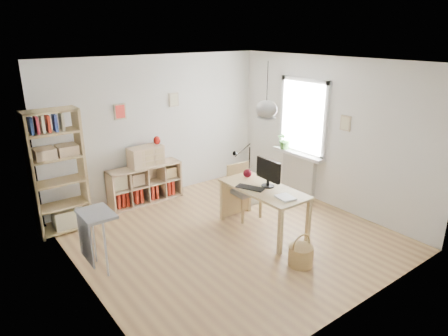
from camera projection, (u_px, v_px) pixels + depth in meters
ground at (230, 236)px, 6.37m from camera, size 4.50×4.50×0.00m
room_shell at (266, 109)px, 5.91m from camera, size 4.50×4.50×4.50m
window_unit at (304, 117)px, 7.58m from camera, size 0.07×1.16×1.46m
radiator at (299, 174)px, 7.94m from camera, size 0.10×0.80×0.80m
windowsill at (298, 154)px, 7.77m from camera, size 0.22×1.20×0.06m
desk at (263, 193)px, 6.36m from camera, size 0.70×1.50×0.75m
cube_shelf at (144, 187)px, 7.57m from camera, size 1.40×0.38×0.72m
tall_bookshelf at (57, 168)px, 6.21m from camera, size 0.80×0.38×2.00m
side_table at (92, 226)px, 5.25m from camera, size 0.40×0.55×0.85m
chair at (243, 187)px, 6.92m from camera, size 0.47×0.47×0.94m
wicker_basket at (301, 255)px, 5.55m from camera, size 0.35×0.35×0.48m
storage_chest at (245, 192)px, 7.61m from camera, size 0.54×0.61×0.57m
monitor at (268, 171)px, 6.29m from camera, size 0.21×0.52×0.45m
keyboard at (250, 188)px, 6.29m from camera, size 0.33×0.47×0.02m
task_lamp at (242, 158)px, 6.70m from camera, size 0.47×0.17×0.50m
yarn_ball at (247, 173)px, 6.74m from camera, size 0.14×0.14×0.14m
paper_tray at (285, 198)px, 5.92m from camera, size 0.26×0.31×0.03m
drawer_chest at (146, 156)px, 7.38m from camera, size 0.67×0.34×0.37m
red_vase at (157, 140)px, 7.44m from camera, size 0.13×0.13×0.16m
potted_plant at (285, 140)px, 7.95m from camera, size 0.38×0.34×0.37m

